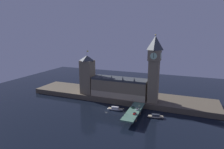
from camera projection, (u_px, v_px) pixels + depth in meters
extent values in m
plane|color=black|center=(106.00, 110.00, 193.03)|extent=(400.00, 400.00, 0.00)
cube|color=brown|center=(119.00, 96.00, 227.81)|extent=(220.00, 42.00, 5.84)
cube|color=#7F7056|center=(120.00, 88.00, 215.86)|extent=(64.12, 19.60, 19.51)
cube|color=tan|center=(117.00, 96.00, 208.19)|extent=(64.12, 0.20, 7.03)
cube|color=#383D42|center=(120.00, 79.00, 213.51)|extent=(64.12, 18.03, 2.40)
cone|color=#383D42|center=(101.00, 76.00, 212.17)|extent=(2.40, 2.40, 4.29)
cone|color=#383D42|center=(112.00, 77.00, 207.55)|extent=(2.40, 2.40, 4.29)
cone|color=#383D42|center=(123.00, 78.00, 202.92)|extent=(2.40, 2.40, 4.29)
cone|color=#383D42|center=(134.00, 79.00, 198.30)|extent=(2.40, 2.40, 4.29)
cube|color=#7F7056|center=(153.00, 82.00, 195.91)|extent=(10.36, 10.36, 44.50)
cube|color=#7F7056|center=(155.00, 55.00, 189.99)|extent=(12.22, 12.22, 10.84)
cylinder|color=#B7E5B7|center=(154.00, 56.00, 184.33)|extent=(6.76, 0.25, 6.76)
cylinder|color=#B7E5B7|center=(156.00, 55.00, 195.65)|extent=(6.76, 0.25, 6.76)
cylinder|color=#B7E5B7|center=(161.00, 56.00, 187.74)|extent=(0.25, 6.76, 6.76)
cylinder|color=#B7E5B7|center=(149.00, 55.00, 192.24)|extent=(0.25, 6.76, 6.76)
cube|color=black|center=(154.00, 55.00, 184.05)|extent=(0.36, 0.10, 5.07)
pyramid|color=#383D42|center=(155.00, 43.00, 187.32)|extent=(12.22, 12.22, 14.15)
sphere|color=gold|center=(156.00, 35.00, 185.63)|extent=(1.60, 1.60, 1.60)
cube|color=#7F7056|center=(88.00, 77.00, 226.89)|extent=(14.36, 14.36, 40.11)
pyramid|color=#383D42|center=(87.00, 58.00, 221.95)|extent=(14.65, 14.65, 6.12)
cylinder|color=#99999E|center=(87.00, 53.00, 220.65)|extent=(0.24, 0.24, 6.00)
cube|color=gold|center=(88.00, 51.00, 219.81)|extent=(2.00, 0.08, 1.20)
cube|color=#4C7560|center=(134.00, 111.00, 176.32)|extent=(11.47, 46.00, 1.40)
cube|color=brown|center=(131.00, 118.00, 170.03)|extent=(9.75, 3.20, 4.89)
cube|color=brown|center=(136.00, 111.00, 183.95)|extent=(9.75, 3.20, 4.89)
cube|color=#235633|center=(133.00, 107.00, 182.75)|extent=(1.72, 3.86, 0.77)
cube|color=black|center=(133.00, 107.00, 182.62)|extent=(1.41, 1.74, 0.45)
cylinder|color=black|center=(132.00, 107.00, 184.18)|extent=(0.22, 0.64, 0.64)
cylinder|color=black|center=(134.00, 107.00, 183.59)|extent=(0.22, 0.64, 0.64)
cylinder|color=black|center=(132.00, 108.00, 182.01)|extent=(0.22, 0.64, 0.64)
cylinder|color=black|center=(133.00, 108.00, 181.42)|extent=(0.22, 0.64, 0.64)
cube|color=red|center=(134.00, 113.00, 168.59)|extent=(1.98, 4.51, 0.82)
cube|color=black|center=(134.00, 113.00, 168.45)|extent=(1.62, 2.03, 0.45)
cylinder|color=black|center=(135.00, 115.00, 167.04)|extent=(0.22, 0.64, 0.64)
cylinder|color=black|center=(133.00, 114.00, 167.72)|extent=(0.22, 0.64, 0.64)
cylinder|color=black|center=(136.00, 113.00, 169.58)|extent=(0.22, 0.64, 0.64)
cylinder|color=black|center=(134.00, 113.00, 170.26)|extent=(0.22, 0.64, 0.64)
cube|color=silver|center=(137.00, 109.00, 178.30)|extent=(1.99, 3.86, 0.85)
cube|color=black|center=(137.00, 108.00, 178.16)|extent=(1.63, 1.74, 0.45)
cylinder|color=black|center=(138.00, 110.00, 176.94)|extent=(0.22, 0.64, 0.64)
cylinder|color=black|center=(136.00, 110.00, 177.62)|extent=(0.22, 0.64, 0.64)
cylinder|color=black|center=(139.00, 109.00, 179.11)|extent=(0.22, 0.64, 0.64)
cylinder|color=black|center=(137.00, 109.00, 179.79)|extent=(0.22, 0.64, 0.64)
cylinder|color=black|center=(125.00, 114.00, 168.61)|extent=(0.28, 0.28, 0.79)
cylinder|color=brown|center=(125.00, 113.00, 168.46)|extent=(0.38, 0.38, 0.65)
sphere|color=tan|center=(125.00, 112.00, 168.37)|extent=(0.21, 0.21, 0.21)
cylinder|color=black|center=(140.00, 110.00, 177.81)|extent=(0.28, 0.28, 0.86)
cylinder|color=brown|center=(140.00, 109.00, 177.64)|extent=(0.38, 0.38, 0.71)
sphere|color=tan|center=(140.00, 108.00, 177.54)|extent=(0.23, 0.23, 0.23)
cylinder|color=black|center=(132.00, 106.00, 187.20)|extent=(0.28, 0.28, 0.85)
cylinder|color=brown|center=(132.00, 105.00, 187.04)|extent=(0.38, 0.38, 0.71)
sphere|color=tan|center=(132.00, 105.00, 186.94)|extent=(0.23, 0.23, 0.23)
cylinder|color=#2D3333|center=(123.00, 116.00, 164.72)|extent=(0.56, 0.56, 0.50)
cylinder|color=#2D3333|center=(123.00, 112.00, 164.03)|extent=(0.18, 0.18, 5.94)
sphere|color=#F9E5A3|center=(123.00, 109.00, 163.28)|extent=(0.60, 0.60, 0.60)
sphere|color=#F9E5A3|center=(123.00, 109.00, 163.51)|extent=(0.44, 0.44, 0.44)
sphere|color=#F9E5A3|center=(124.00, 109.00, 163.19)|extent=(0.44, 0.44, 0.44)
cylinder|color=#2D3333|center=(139.00, 111.00, 174.15)|extent=(0.56, 0.56, 0.50)
cylinder|color=#2D3333|center=(139.00, 109.00, 173.58)|extent=(0.18, 0.18, 4.81)
sphere|color=#F9E5A3|center=(140.00, 106.00, 172.95)|extent=(0.60, 0.60, 0.60)
sphere|color=#F9E5A3|center=(139.00, 106.00, 173.19)|extent=(0.44, 0.44, 0.44)
sphere|color=#F9E5A3|center=(140.00, 106.00, 172.86)|extent=(0.44, 0.44, 0.44)
cylinder|color=#2D3333|center=(132.00, 104.00, 191.44)|extent=(0.56, 0.56, 0.50)
cylinder|color=#2D3333|center=(132.00, 102.00, 190.85)|extent=(0.18, 0.18, 5.01)
sphere|color=#F9E5A3|center=(132.00, 99.00, 190.20)|extent=(0.60, 0.60, 0.60)
sphere|color=#F9E5A3|center=(132.00, 99.00, 190.44)|extent=(0.44, 0.44, 0.44)
sphere|color=#F9E5A3|center=(133.00, 99.00, 190.11)|extent=(0.44, 0.44, 0.44)
ellipsoid|color=white|center=(115.00, 109.00, 193.22)|extent=(16.85, 6.65, 1.81)
cube|color=tan|center=(115.00, 108.00, 193.04)|extent=(14.78, 5.51, 0.24)
cube|color=silver|center=(115.00, 108.00, 192.82)|extent=(7.69, 3.72, 1.81)
ellipsoid|color=#B2A893|center=(156.00, 117.00, 175.48)|extent=(16.28, 7.69, 1.76)
cube|color=tan|center=(156.00, 116.00, 175.31)|extent=(14.25, 6.42, 0.24)
cube|color=#2D333D|center=(156.00, 115.00, 175.10)|extent=(7.49, 4.20, 1.76)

